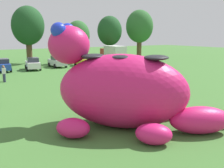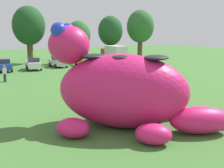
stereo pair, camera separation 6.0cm
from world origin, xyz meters
The scene contains 14 objects.
ground_plane centered at (0.00, 0.00, 0.00)m, with size 160.00×160.00×0.00m, color #427533.
giant_inflatable_creature centered at (-0.34, 0.05, 2.04)m, with size 10.00×8.34×5.58m.
car_blue centered at (-1.17, 26.75, 0.86)m, with size 2.24×4.25×1.72m.
car_white centered at (2.73, 26.32, 0.86)m, with size 2.52×4.35×1.72m.
car_silver centered at (6.81, 27.44, 0.86)m, with size 2.03×4.15×1.72m.
car_yellow centered at (10.81, 26.84, 0.86)m, with size 2.31×4.27×1.72m.
box_truck centered at (17.22, 28.06, 1.60)m, with size 3.01×6.60×2.95m.
tree_centre centered at (4.81, 34.87, 6.22)m, with size 5.36×5.36×9.52m.
tree_centre_right centered at (12.06, 31.09, 4.69)m, with size 4.04×4.04×7.17m.
tree_mid_right centered at (20.04, 33.65, 5.46)m, with size 4.70×4.70×8.35m.
tree_right centered at (26.70, 32.86, 6.36)m, with size 5.48×5.48×9.72m.
spectator_by_cars centered at (-2.76, 18.04, 0.85)m, with size 0.38×0.26×1.71m.
spectator_wandering centered at (9.63, 14.45, 0.85)m, with size 0.38×0.26×1.71m.
spectator_far_side centered at (-2.68, 18.67, 0.85)m, with size 0.38×0.26×1.71m.
Camera 1 is at (-8.55, -11.70, 4.98)m, focal length 44.00 mm.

